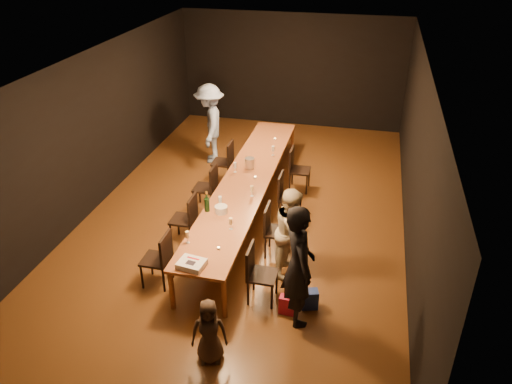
% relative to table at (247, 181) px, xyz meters
% --- Properties ---
extents(ground, '(10.00, 10.00, 0.00)m').
position_rel_table_xyz_m(ground, '(0.00, 0.00, -0.70)').
color(ground, '#412810').
rests_on(ground, ground).
extents(room_shell, '(6.04, 10.04, 3.02)m').
position_rel_table_xyz_m(room_shell, '(0.00, 0.00, 1.38)').
color(room_shell, black).
rests_on(room_shell, ground).
extents(table, '(0.90, 6.00, 0.75)m').
position_rel_table_xyz_m(table, '(0.00, 0.00, 0.00)').
color(table, '#96542B').
rests_on(table, ground).
extents(chair_right_0, '(0.42, 0.42, 0.93)m').
position_rel_table_xyz_m(chair_right_0, '(0.85, -2.40, -0.24)').
color(chair_right_0, black).
rests_on(chair_right_0, ground).
extents(chair_right_1, '(0.42, 0.42, 0.93)m').
position_rel_table_xyz_m(chair_right_1, '(0.85, -1.20, -0.24)').
color(chair_right_1, black).
rests_on(chair_right_1, ground).
extents(chair_right_2, '(0.42, 0.42, 0.93)m').
position_rel_table_xyz_m(chair_right_2, '(0.85, 0.00, -0.24)').
color(chair_right_2, black).
rests_on(chair_right_2, ground).
extents(chair_right_3, '(0.42, 0.42, 0.93)m').
position_rel_table_xyz_m(chair_right_3, '(0.85, 1.20, -0.24)').
color(chair_right_3, black).
rests_on(chair_right_3, ground).
extents(chair_left_0, '(0.42, 0.42, 0.93)m').
position_rel_table_xyz_m(chair_left_0, '(-0.85, -2.40, -0.24)').
color(chair_left_0, black).
rests_on(chair_left_0, ground).
extents(chair_left_1, '(0.42, 0.42, 0.93)m').
position_rel_table_xyz_m(chair_left_1, '(-0.85, -1.20, -0.24)').
color(chair_left_1, black).
rests_on(chair_left_1, ground).
extents(chair_left_2, '(0.42, 0.42, 0.93)m').
position_rel_table_xyz_m(chair_left_2, '(-0.85, 0.00, -0.24)').
color(chair_left_2, black).
rests_on(chair_left_2, ground).
extents(chair_left_3, '(0.42, 0.42, 0.93)m').
position_rel_table_xyz_m(chair_left_3, '(-0.85, 1.20, -0.24)').
color(chair_left_3, black).
rests_on(chair_left_3, ground).
extents(woman_birthday, '(0.69, 0.80, 1.86)m').
position_rel_table_xyz_m(woman_birthday, '(1.41, -2.67, 0.23)').
color(woman_birthday, black).
rests_on(woman_birthday, ground).
extents(woman_tan, '(0.66, 0.80, 1.51)m').
position_rel_table_xyz_m(woman_tan, '(1.15, -1.60, 0.05)').
color(woman_tan, beige).
rests_on(woman_tan, ground).
extents(man_blue, '(0.99, 1.34, 1.85)m').
position_rel_table_xyz_m(man_blue, '(-1.42, 2.17, 0.22)').
color(man_blue, '#8199C7').
rests_on(man_blue, ground).
extents(child, '(0.53, 0.42, 0.96)m').
position_rel_table_xyz_m(child, '(0.44, -3.70, -0.22)').
color(child, '#3E2E23').
rests_on(child, ground).
extents(gift_bag_red, '(0.26, 0.15, 0.29)m').
position_rel_table_xyz_m(gift_bag_red, '(1.28, -2.61, -0.55)').
color(gift_bag_red, '#C31D42').
rests_on(gift_bag_red, ground).
extents(gift_bag_blue, '(0.28, 0.23, 0.31)m').
position_rel_table_xyz_m(gift_bag_blue, '(1.57, -2.42, -0.55)').
color(gift_bag_blue, '#223A96').
rests_on(gift_bag_blue, ground).
extents(birthday_cake, '(0.41, 0.35, 0.09)m').
position_rel_table_xyz_m(birthday_cake, '(-0.10, -2.80, 0.09)').
color(birthday_cake, white).
rests_on(birthday_cake, table).
extents(plate_stack, '(0.23, 0.23, 0.12)m').
position_rel_table_xyz_m(plate_stack, '(-0.12, -1.28, 0.11)').
color(plate_stack, silver).
rests_on(plate_stack, table).
extents(champagne_bottle, '(0.10, 0.10, 0.37)m').
position_rel_table_xyz_m(champagne_bottle, '(-0.36, -1.29, 0.23)').
color(champagne_bottle, black).
rests_on(champagne_bottle, table).
extents(ice_bucket, '(0.25, 0.25, 0.21)m').
position_rel_table_xyz_m(ice_bucket, '(-0.06, 0.48, 0.15)').
color(ice_bucket, '#BBBAC0').
rests_on(ice_bucket, table).
extents(wineglass_0, '(0.06, 0.06, 0.21)m').
position_rel_table_xyz_m(wineglass_0, '(-0.35, -2.26, 0.15)').
color(wineglass_0, beige).
rests_on(wineglass_0, table).
extents(wineglass_1, '(0.06, 0.06, 0.21)m').
position_rel_table_xyz_m(wineglass_1, '(0.18, -1.74, 0.15)').
color(wineglass_1, beige).
rests_on(wineglass_1, table).
extents(wineglass_2, '(0.06, 0.06, 0.21)m').
position_rel_table_xyz_m(wineglass_2, '(-0.18, -1.11, 0.15)').
color(wineglass_2, silver).
rests_on(wineglass_2, table).
extents(wineglass_3, '(0.06, 0.06, 0.21)m').
position_rel_table_xyz_m(wineglass_3, '(0.25, -0.62, 0.15)').
color(wineglass_3, beige).
rests_on(wineglass_3, table).
extents(wineglass_4, '(0.06, 0.06, 0.21)m').
position_rel_table_xyz_m(wineglass_4, '(-0.29, 0.23, 0.15)').
color(wineglass_4, silver).
rests_on(wineglass_4, table).
extents(wineglass_5, '(0.06, 0.06, 0.21)m').
position_rel_table_xyz_m(wineglass_5, '(0.27, 1.17, 0.15)').
color(wineglass_5, silver).
rests_on(wineglass_5, table).
extents(tealight_near, '(0.05, 0.05, 0.03)m').
position_rel_table_xyz_m(tealight_near, '(0.15, -2.31, 0.06)').
color(tealight_near, '#B2B7B2').
rests_on(tealight_near, table).
extents(tealight_mid, '(0.05, 0.05, 0.03)m').
position_rel_table_xyz_m(tealight_mid, '(0.15, 0.07, 0.06)').
color(tealight_mid, '#B2B7B2').
rests_on(tealight_mid, table).
extents(tealight_far, '(0.05, 0.05, 0.03)m').
position_rel_table_xyz_m(tealight_far, '(0.15, 1.99, 0.06)').
color(tealight_far, '#B2B7B2').
rests_on(tealight_far, table).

